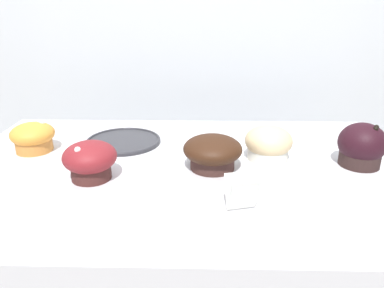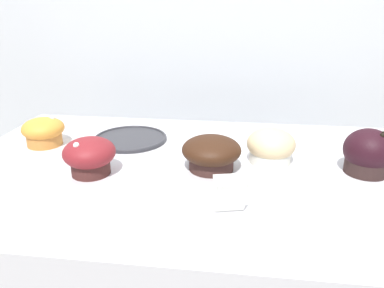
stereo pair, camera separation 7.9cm
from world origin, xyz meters
The scene contains 8 objects.
wall_back centered at (0.00, 0.60, 0.90)m, with size 3.20×0.10×1.80m, color silver.
muffin_front_center centered at (-0.36, 0.08, 0.92)m, with size 0.10×0.10×0.07m.
muffin_back_left centered at (0.36, 0.02, 0.93)m, with size 0.10×0.10×0.09m.
muffin_back_right centered at (-0.19, -0.06, 0.92)m, with size 0.10×0.10×0.08m.
muffin_front_left centered at (0.05, -0.01, 0.92)m, with size 0.12×0.12×0.07m.
muffin_front_right centered at (0.17, 0.05, 0.92)m, with size 0.10×0.10×0.08m.
serving_plate centered at (-0.16, 0.14, 0.89)m, with size 0.18×0.18×0.01m.
price_card centered at (0.09, -0.17, 0.92)m, with size 0.06×0.05×0.06m.
Camera 2 is at (0.10, -0.71, 1.21)m, focal length 35.00 mm.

